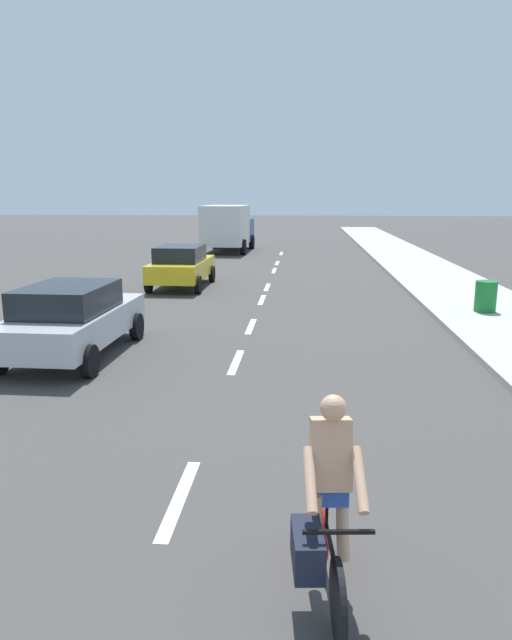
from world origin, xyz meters
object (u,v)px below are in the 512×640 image
object	(u,v)px
cyclist	(325,509)
trash_bin_far	(486,296)
parked_car_yellow	(181,265)
delivery_truck	(228,227)
parked_car_silver	(72,318)

from	to	relation	value
cyclist	trash_bin_far	xyz separation A→B (m)	(4.96, 12.24, -0.25)
parked_car_yellow	delivery_truck	bearing A→B (deg)	91.04
cyclist	parked_car_yellow	distance (m)	17.44
delivery_truck	trash_bin_far	xyz separation A→B (m)	(9.87, -18.49, -0.92)
cyclist	delivery_truck	size ratio (longest dim) A/B	0.29
parked_car_silver	delivery_truck	size ratio (longest dim) A/B	0.69
parked_car_silver	delivery_truck	xyz separation A→B (m)	(0.23, 23.51, 0.66)
parked_car_yellow	parked_car_silver	bearing A→B (deg)	-91.34
cyclist	delivery_truck	xyz separation A→B (m)	(-4.91, 30.73, 0.67)
trash_bin_far	cyclist	bearing A→B (deg)	-112.07
trash_bin_far	parked_car_yellow	bearing A→B (deg)	155.16
parked_car_yellow	trash_bin_far	size ratio (longest dim) A/B	4.85
cyclist	parked_car_yellow	size ratio (longest dim) A/B	0.43
cyclist	delivery_truck	bearing A→B (deg)	-86.27
parked_car_silver	trash_bin_far	size ratio (longest dim) A/B	4.98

